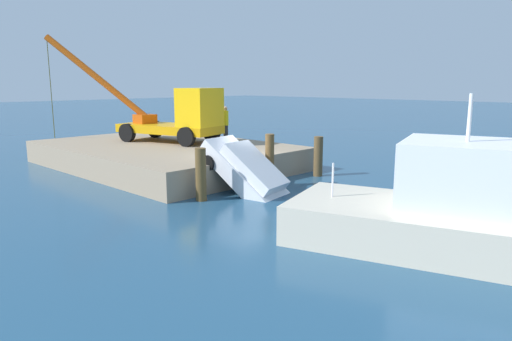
% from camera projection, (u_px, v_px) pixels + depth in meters
% --- Properties ---
extents(ground, '(200.00, 200.00, 0.00)m').
position_uv_depth(ground, '(241.00, 182.00, 20.81)').
color(ground, navy).
extents(dock, '(13.38, 9.21, 1.17)m').
position_uv_depth(dock, '(164.00, 155.00, 24.70)').
color(dock, gray).
rests_on(dock, ground).
extents(crane_truck, '(9.36, 5.93, 5.88)m').
position_uv_depth(crane_truck, '(177.00, 116.00, 24.96)').
color(crane_truck, orange).
rests_on(crane_truck, dock).
extents(dock_worker, '(0.34, 0.34, 1.90)m').
position_uv_depth(dock_worker, '(226.00, 123.00, 26.23)').
color(dock_worker, '#2F2F2F').
rests_on(dock_worker, dock).
extents(salvaged_car, '(4.35, 2.67, 3.35)m').
position_uv_depth(salvaged_car, '(253.00, 178.00, 18.46)').
color(salvaged_car, silver).
rests_on(salvaged_car, ground).
extents(piling_near, '(0.41, 0.41, 2.01)m').
position_uv_depth(piling_near, '(201.00, 175.00, 17.29)').
color(piling_near, brown).
rests_on(piling_near, ground).
extents(piling_mid, '(0.38, 0.38, 2.27)m').
position_uv_depth(piling_mid, '(270.00, 161.00, 19.59)').
color(piling_mid, brown).
rests_on(piling_mid, ground).
extents(piling_far, '(0.43, 0.43, 1.89)m').
position_uv_depth(piling_far, '(318.00, 156.00, 21.91)').
color(piling_far, brown).
rests_on(piling_far, ground).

